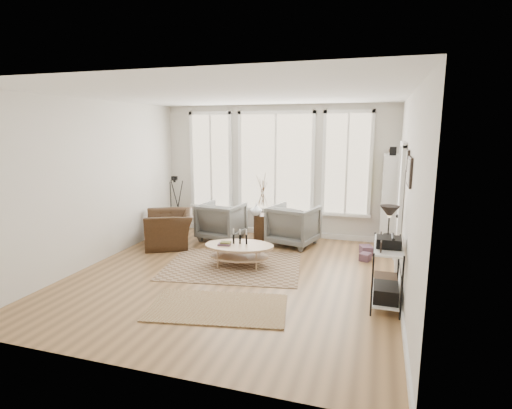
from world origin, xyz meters
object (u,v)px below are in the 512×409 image
(armchair_right, at_px, (294,225))
(accent_chair, at_px, (170,229))
(bookcase, at_px, (390,203))
(side_table, at_px, (262,206))
(armchair_left, at_px, (222,221))
(low_shelf, at_px, (387,266))
(coffee_table, at_px, (239,249))

(armchair_right, xyz_separation_m, accent_chair, (-2.43, -0.82, -0.07))
(bookcase, bearing_deg, side_table, -179.33)
(armchair_left, distance_m, accent_chair, 1.13)
(low_shelf, height_order, armchair_left, low_shelf)
(bookcase, bearing_deg, armchair_right, -175.03)
(armchair_right, distance_m, accent_chair, 2.57)
(coffee_table, height_order, armchair_right, armchair_right)
(coffee_table, relative_size, accent_chair, 1.21)
(coffee_table, xyz_separation_m, armchair_right, (0.65, 1.58, 0.12))
(bookcase, bearing_deg, coffee_table, -145.32)
(bookcase, height_order, low_shelf, bookcase)
(armchair_right, bearing_deg, accent_chair, 33.03)
(bookcase, xyz_separation_m, side_table, (-2.59, -0.03, -0.20))
(low_shelf, relative_size, accent_chair, 1.20)
(armchair_left, bearing_deg, bookcase, -170.04)
(low_shelf, bearing_deg, coffee_table, 162.46)
(accent_chair, bearing_deg, coffee_table, 39.16)
(armchair_left, bearing_deg, coffee_table, 128.05)
(low_shelf, bearing_deg, armchair_left, 145.94)
(coffee_table, bearing_deg, armchair_left, 121.73)
(accent_chair, bearing_deg, bookcase, 75.15)
(coffee_table, relative_size, armchair_right, 1.43)
(bookcase, distance_m, armchair_left, 3.51)
(bookcase, xyz_separation_m, armchair_right, (-1.87, -0.16, -0.54))
(armchair_left, distance_m, armchair_right, 1.59)
(bookcase, height_order, coffee_table, bookcase)
(armchair_left, relative_size, accent_chair, 0.82)
(low_shelf, xyz_separation_m, side_table, (-2.53, 2.49, 0.25))
(armchair_right, relative_size, side_table, 0.58)
(armchair_left, bearing_deg, side_table, -161.35)
(coffee_table, relative_size, armchair_left, 1.47)
(armchair_right, bearing_deg, side_table, 4.06)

